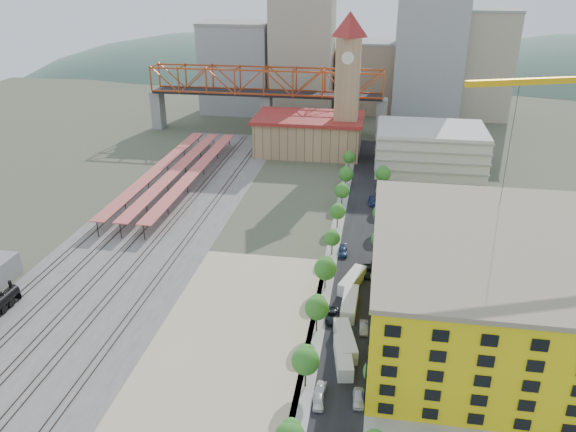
% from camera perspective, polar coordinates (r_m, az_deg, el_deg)
% --- Properties ---
extents(ground, '(400.00, 400.00, 0.00)m').
position_cam_1_polar(ground, '(126.95, -0.49, -4.64)').
color(ground, '#474C38').
rests_on(ground, ground).
extents(ballast_strip, '(36.00, 165.00, 0.06)m').
position_cam_1_polar(ballast_strip, '(151.47, -12.87, -0.31)').
color(ballast_strip, '#605E59').
rests_on(ballast_strip, ground).
extents(dirt_lot, '(28.00, 67.00, 0.06)m').
position_cam_1_polar(dirt_lot, '(101.80, -5.89, -12.84)').
color(dirt_lot, tan).
rests_on(dirt_lot, ground).
extents(street_asphalt, '(12.00, 170.00, 0.06)m').
position_cam_1_polar(street_asphalt, '(138.81, 7.10, -2.18)').
color(street_asphalt, black).
rests_on(street_asphalt, ground).
extents(sidewalk_west, '(3.00, 170.00, 0.04)m').
position_cam_1_polar(sidewalk_west, '(139.06, 4.84, -2.03)').
color(sidewalk_west, gray).
rests_on(sidewalk_west, ground).
extents(sidewalk_east, '(3.00, 170.00, 0.04)m').
position_cam_1_polar(sidewalk_east, '(138.80, 9.37, -2.33)').
color(sidewalk_east, gray).
rests_on(sidewalk_east, ground).
extents(construction_pad, '(50.00, 90.00, 0.06)m').
position_cam_1_polar(construction_pad, '(111.42, 21.47, -11.00)').
color(construction_pad, gray).
rests_on(construction_pad, ground).
extents(rail_tracks, '(26.56, 160.00, 0.18)m').
position_cam_1_polar(rail_tracks, '(152.09, -13.51, -0.22)').
color(rail_tracks, '#382B23').
rests_on(rail_tracks, ground).
extents(platform_canopies, '(16.00, 80.00, 4.12)m').
position_cam_1_polar(platform_canopies, '(175.52, -11.27, 4.64)').
color(platform_canopies, '#D45155').
rests_on(platform_canopies, ground).
extents(station_hall, '(38.00, 24.00, 13.10)m').
position_cam_1_polar(station_hall, '(200.71, 2.13, 8.34)').
color(station_hall, tan).
rests_on(station_hall, ground).
extents(clock_tower, '(12.00, 12.00, 52.00)m').
position_cam_1_polar(clock_tower, '(192.75, 6.11, 14.28)').
color(clock_tower, tan).
rests_on(clock_tower, ground).
extents(parking_garage, '(34.00, 26.00, 14.00)m').
position_cam_1_polar(parking_garage, '(188.36, 14.19, 6.66)').
color(parking_garage, silver).
rests_on(parking_garage, ground).
extents(truss_bridge, '(94.00, 9.60, 25.60)m').
position_cam_1_polar(truss_bridge, '(223.23, -2.26, 13.15)').
color(truss_bridge, gray).
rests_on(truss_bridge, ground).
extents(construction_building, '(44.60, 50.60, 18.80)m').
position_cam_1_polar(construction_building, '(105.90, 20.64, -6.78)').
color(construction_building, yellow).
rests_on(construction_building, ground).
extents(street_trees, '(15.40, 124.40, 8.00)m').
position_cam_1_polar(street_trees, '(129.92, 6.88, -4.11)').
color(street_trees, '#2B7122').
rests_on(street_trees, ground).
extents(skyline, '(133.00, 46.00, 60.00)m').
position_cam_1_polar(skyline, '(255.16, 6.89, 15.28)').
color(skyline, '#9EA0A3').
rests_on(skyline, ground).
extents(distant_hills, '(647.00, 264.00, 227.00)m').
position_cam_1_polar(distant_hills, '(396.34, 12.56, 2.68)').
color(distant_hills, '#4C6B59').
rests_on(distant_hills, ground).
extents(site_trailer_a, '(4.09, 9.96, 2.65)m').
position_cam_1_polar(site_trailer_a, '(96.72, 5.63, -14.13)').
color(site_trailer_a, silver).
rests_on(site_trailer_a, ground).
extents(site_trailer_b, '(5.01, 10.56, 2.80)m').
position_cam_1_polar(site_trailer_b, '(100.29, 5.83, -12.51)').
color(site_trailer_b, silver).
rests_on(site_trailer_b, ground).
extents(site_trailer_c, '(3.00, 10.41, 2.83)m').
position_cam_1_polar(site_trailer_c, '(109.96, 6.27, -8.88)').
color(site_trailer_c, silver).
rests_on(site_trailer_c, ground).
extents(site_trailer_d, '(5.55, 10.26, 2.72)m').
position_cam_1_polar(site_trailer_d, '(117.61, 6.55, -6.56)').
color(site_trailer_d, silver).
rests_on(site_trailer_d, ground).
extents(car_0, '(2.11, 4.35, 1.43)m').
position_cam_1_polar(car_0, '(89.53, 3.09, -18.25)').
color(car_0, silver).
rests_on(car_0, ground).
extents(car_1, '(1.89, 4.17, 1.33)m').
position_cam_1_polar(car_1, '(91.29, 3.27, -17.30)').
color(car_1, '#AAA9AE').
rests_on(car_1, ground).
extents(car_2, '(2.86, 5.74, 1.56)m').
position_cam_1_polar(car_2, '(107.52, 4.52, -10.05)').
color(car_2, black).
rests_on(car_2, ground).
extents(car_3, '(2.40, 5.10, 1.44)m').
position_cam_1_polar(car_3, '(130.23, 5.59, -3.62)').
color(car_3, navy).
rests_on(car_3, ground).
extents(car_4, '(2.01, 4.48, 1.49)m').
position_cam_1_polar(car_4, '(90.36, 7.18, -17.94)').
color(car_4, silver).
rests_on(car_4, ground).
extents(car_5, '(1.65, 4.39, 1.43)m').
position_cam_1_polar(car_5, '(105.01, 7.69, -11.19)').
color(car_5, gray).
rests_on(car_5, ground).
extents(car_6, '(2.67, 5.73, 1.59)m').
position_cam_1_polar(car_6, '(122.62, 8.10, -5.59)').
color(car_6, black).
rests_on(car_6, ground).
extents(car_7, '(2.71, 5.71, 1.61)m').
position_cam_1_polar(car_7, '(158.42, 8.60, 1.45)').
color(car_7, navy).
rests_on(car_7, ground).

